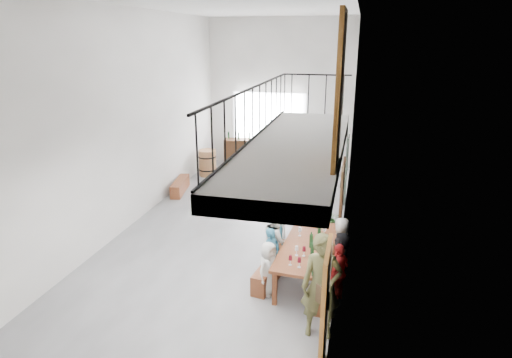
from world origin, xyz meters
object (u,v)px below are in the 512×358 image
(side_bench, at_px, (180,186))
(serving_counter, at_px, (249,152))
(oak_barrel, at_px, (207,163))
(bicycle_near, at_px, (314,158))
(host_standing, at_px, (321,287))
(bench_inner, at_px, (274,267))
(tasting_table, at_px, (308,249))

(side_bench, bearing_deg, serving_counter, 69.08)
(side_bench, relative_size, oak_barrel, 1.52)
(serving_counter, distance_m, bicycle_near, 2.54)
(host_standing, bearing_deg, bench_inner, 118.98)
(oak_barrel, bearing_deg, bench_inner, -59.32)
(tasting_table, xyz_separation_m, side_bench, (-4.67, 4.33, -0.51))
(oak_barrel, bearing_deg, host_standing, -58.61)
(oak_barrel, height_order, host_standing, host_standing)
(oak_barrel, relative_size, host_standing, 0.52)
(side_bench, xyz_separation_m, bicycle_near, (3.92, 3.44, 0.27))
(side_bench, distance_m, bicycle_near, 5.22)
(bench_inner, distance_m, serving_counter, 8.36)
(bench_inner, relative_size, bicycle_near, 1.00)
(oak_barrel, bearing_deg, tasting_table, -54.75)
(bench_inner, bearing_deg, oak_barrel, 130.29)
(side_bench, relative_size, serving_counter, 0.74)
(side_bench, xyz_separation_m, serving_counter, (1.38, 3.61, 0.31))
(bench_inner, bearing_deg, side_bench, 142.04)
(bench_inner, xyz_separation_m, serving_counter, (-2.59, 7.95, 0.30))
(tasting_table, distance_m, oak_barrel, 7.64)
(tasting_table, distance_m, serving_counter, 8.59)
(serving_counter, bearing_deg, host_standing, -76.80)
(oak_barrel, height_order, bicycle_near, bicycle_near)
(bench_inner, xyz_separation_m, side_bench, (-3.97, 4.34, -0.01))
(oak_barrel, bearing_deg, serving_counter, 56.66)
(bicycle_near, bearing_deg, oak_barrel, 126.85)
(host_standing, bearing_deg, side_bench, 125.31)
(serving_counter, height_order, bicycle_near, serving_counter)
(tasting_table, height_order, bicycle_near, bicycle_near)
(oak_barrel, xyz_separation_m, bicycle_near, (3.66, 1.53, 0.00))
(serving_counter, xyz_separation_m, host_standing, (3.69, -9.59, 0.40))
(host_standing, bearing_deg, bicycle_near, 92.01)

